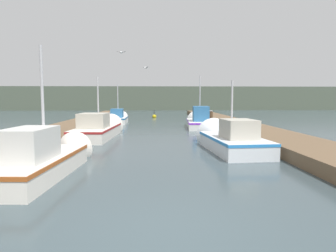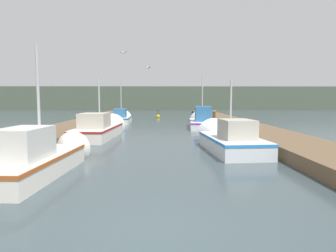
{
  "view_description": "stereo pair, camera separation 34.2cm",
  "coord_description": "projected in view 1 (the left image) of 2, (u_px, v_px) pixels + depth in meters",
  "views": [
    {
      "loc": [
        -0.18,
        -4.47,
        2.13
      ],
      "look_at": [
        0.48,
        10.14,
        0.76
      ],
      "focal_mm": 32.0,
      "sensor_mm": 36.0,
      "label": 1
    },
    {
      "loc": [
        0.16,
        -4.48,
        2.13
      ],
      "look_at": [
        0.48,
        10.14,
        0.76
      ],
      "focal_mm": 32.0,
      "sensor_mm": 36.0,
      "label": 2
    }
  ],
  "objects": [
    {
      "name": "ground_plane",
      "position": [
        167.0,
        235.0,
        4.65
      ],
      "size": [
        200.0,
        200.0,
        0.0
      ],
      "color": "#38474C"
    },
    {
      "name": "dock_left",
      "position": [
        76.0,
        126.0,
        20.3
      ],
      "size": [
        2.63,
        40.0,
        0.45
      ],
      "color": "brown",
      "rests_on": "ground_plane"
    },
    {
      "name": "dock_right",
      "position": [
        237.0,
        126.0,
        20.79
      ],
      "size": [
        2.63,
        40.0,
        0.45
      ],
      "color": "brown",
      "rests_on": "ground_plane"
    },
    {
      "name": "distant_shore_ridge",
      "position": [
        155.0,
        98.0,
        59.67
      ],
      "size": [
        120.0,
        16.0,
        4.15
      ],
      "color": "#4C5647",
      "rests_on": "ground_plane"
    },
    {
      "name": "fishing_boat_0",
      "position": [
        46.0,
        158.0,
        8.42
      ],
      "size": [
        1.61,
        5.05,
        3.89
      ],
      "rotation": [
        0.0,
        0.0,
        -0.06
      ],
      "color": "silver",
      "rests_on": "ground_plane"
    },
    {
      "name": "fishing_boat_1",
      "position": [
        228.0,
        139.0,
        12.55
      ],
      "size": [
        2.16,
        5.13,
        3.38
      ],
      "rotation": [
        0.0,
        0.0,
        0.08
      ],
      "color": "silver",
      "rests_on": "ground_plane"
    },
    {
      "name": "fishing_boat_2",
      "position": [
        100.0,
        128.0,
        16.8
      ],
      "size": [
        2.02,
        6.32,
        3.79
      ],
      "rotation": [
        0.0,
        0.0,
        -0.06
      ],
      "color": "silver",
      "rests_on": "ground_plane"
    },
    {
      "name": "fishing_boat_3",
      "position": [
        199.0,
        121.0,
        22.25
      ],
      "size": [
        2.15,
        5.88,
        4.32
      ],
      "rotation": [
        0.0,
        0.0,
        -0.08
      ],
      "color": "silver",
      "rests_on": "ground_plane"
    },
    {
      "name": "fishing_boat_4",
      "position": [
        118.0,
        118.0,
        25.92
      ],
      "size": [
        1.62,
        4.67,
        3.8
      ],
      "rotation": [
        0.0,
        0.0,
        0.02
      ],
      "color": "silver",
      "rests_on": "ground_plane"
    },
    {
      "name": "mooring_piling_0",
      "position": [
        7.0,
        154.0,
        7.98
      ],
      "size": [
        0.28,
        0.28,
        1.28
      ],
      "color": "#473523",
      "rests_on": "ground_plane"
    },
    {
      "name": "mooring_piling_1",
      "position": [
        5.0,
        157.0,
        7.82
      ],
      "size": [
        0.28,
        0.28,
        1.19
      ],
      "color": "#473523",
      "rests_on": "ground_plane"
    },
    {
      "name": "mooring_piling_2",
      "position": [
        211.0,
        118.0,
        23.5
      ],
      "size": [
        0.29,
        0.29,
        1.15
      ],
      "color": "#473523",
      "rests_on": "ground_plane"
    },
    {
      "name": "channel_buoy",
      "position": [
        154.0,
        116.0,
        32.54
      ],
      "size": [
        0.45,
        0.45,
        0.95
      ],
      "color": "gold",
      "rests_on": "ground_plane"
    },
    {
      "name": "seagull_lead",
      "position": [
        121.0,
        52.0,
        18.83
      ],
      "size": [
        0.56,
        0.3,
        0.12
      ],
      "rotation": [
        0.0,
        0.0,
        3.0
      ],
      "color": "white"
    },
    {
      "name": "seagull_1",
      "position": [
        146.0,
        68.0,
        21.12
      ],
      "size": [
        0.46,
        0.49,
        0.12
      ],
      "rotation": [
        0.0,
        0.0,
        2.31
      ],
      "color": "white"
    }
  ]
}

